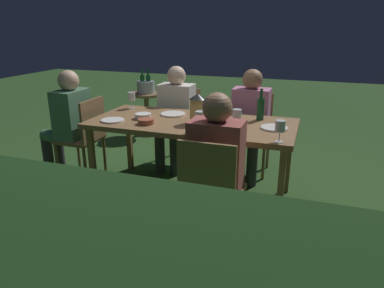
% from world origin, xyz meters
% --- Properties ---
extents(ground_plane, '(16.00, 16.00, 0.00)m').
position_xyz_m(ground_plane, '(0.00, 0.00, 0.00)').
color(ground_plane, '#2D5123').
extents(dining_table, '(1.87, 0.86, 0.74)m').
position_xyz_m(dining_table, '(0.00, 0.00, 0.68)').
color(dining_table, olive).
rests_on(dining_table, ground).
extents(chair_side_right_a, '(0.42, 0.40, 0.87)m').
position_xyz_m(chair_side_right_a, '(-0.42, 0.82, 0.49)').
color(chair_side_right_a, brown).
rests_on(chair_side_right_a, ground).
extents(person_in_rust, '(0.38, 0.47, 1.15)m').
position_xyz_m(person_in_rust, '(-0.42, 0.63, 0.64)').
color(person_in_rust, '#9E4C47').
rests_on(person_in_rust, ground).
extents(chair_side_left_a, '(0.42, 0.40, 0.87)m').
position_xyz_m(chair_side_left_a, '(-0.42, -0.82, 0.49)').
color(chair_side_left_a, brown).
rests_on(chair_side_left_a, ground).
extents(person_in_pink, '(0.38, 0.47, 1.15)m').
position_xyz_m(person_in_pink, '(-0.42, -0.63, 0.64)').
color(person_in_pink, '#C675A3').
rests_on(person_in_pink, ground).
extents(chair_side_left_b, '(0.42, 0.40, 0.87)m').
position_xyz_m(chair_side_left_b, '(0.42, -0.82, 0.49)').
color(chair_side_left_b, brown).
rests_on(chair_side_left_b, ground).
extents(person_in_cream, '(0.38, 0.47, 1.15)m').
position_xyz_m(person_in_cream, '(0.42, -0.63, 0.64)').
color(person_in_cream, white).
rests_on(person_in_cream, ground).
extents(chair_head_far, '(0.40, 0.42, 0.87)m').
position_xyz_m(chair_head_far, '(1.18, 0.00, 0.49)').
color(chair_head_far, brown).
rests_on(chair_head_far, ground).
extents(person_in_green, '(0.48, 0.38, 1.15)m').
position_xyz_m(person_in_green, '(1.38, 0.00, 0.64)').
color(person_in_green, '#4C7A5B').
rests_on(person_in_green, ground).
extents(lantern_centerpiece, '(0.15, 0.15, 0.27)m').
position_xyz_m(lantern_centerpiece, '(-0.06, 0.03, 0.89)').
color(lantern_centerpiece, black).
rests_on(lantern_centerpiece, dining_table).
extents(green_bottle_on_table, '(0.07, 0.07, 0.29)m').
position_xyz_m(green_bottle_on_table, '(-0.58, -0.26, 0.85)').
color(green_bottle_on_table, '#144723').
rests_on(green_bottle_on_table, dining_table).
extents(wine_glass_a, '(0.08, 0.08, 0.17)m').
position_xyz_m(wine_glass_a, '(-0.82, 0.36, 0.86)').
color(wine_glass_a, silver).
rests_on(wine_glass_a, dining_table).
extents(wine_glass_b, '(0.08, 0.08, 0.17)m').
position_xyz_m(wine_glass_b, '(-0.44, 0.11, 0.86)').
color(wine_glass_b, silver).
rests_on(wine_glass_b, dining_table).
extents(wine_glass_c, '(0.08, 0.08, 0.17)m').
position_xyz_m(wine_glass_c, '(-0.17, 0.28, 0.86)').
color(wine_glass_c, silver).
rests_on(wine_glass_c, dining_table).
extents(wine_glass_d, '(0.08, 0.08, 0.17)m').
position_xyz_m(wine_glass_d, '(0.78, -0.30, 0.86)').
color(wine_glass_d, silver).
rests_on(wine_glass_d, dining_table).
extents(wine_glass_e, '(0.08, 0.08, 0.17)m').
position_xyz_m(wine_glass_e, '(-0.28, -0.15, 0.86)').
color(wine_glass_e, silver).
rests_on(wine_glass_e, dining_table).
extents(plate_a, '(0.23, 0.23, 0.01)m').
position_xyz_m(plate_a, '(-0.74, 0.00, 0.75)').
color(plate_a, white).
rests_on(plate_a, dining_table).
extents(plate_b, '(0.24, 0.24, 0.01)m').
position_xyz_m(plate_b, '(0.26, -0.17, 0.75)').
color(plate_b, white).
rests_on(plate_b, dining_table).
extents(plate_c, '(0.21, 0.21, 0.01)m').
position_xyz_m(plate_c, '(0.69, 0.23, 0.75)').
color(plate_c, white).
rests_on(plate_c, dining_table).
extents(bowl_olives, '(0.15, 0.15, 0.05)m').
position_xyz_m(bowl_olives, '(0.36, 0.22, 0.76)').
color(bowl_olives, '#9E5138').
rests_on(bowl_olives, dining_table).
extents(bowl_bread, '(0.15, 0.15, 0.05)m').
position_xyz_m(bowl_bread, '(0.47, 0.06, 0.76)').
color(bowl_bread, silver).
rests_on(bowl_bread, dining_table).
extents(side_table, '(0.51, 0.51, 0.62)m').
position_xyz_m(side_table, '(1.30, -1.70, 0.41)').
color(side_table, brown).
rests_on(side_table, ground).
extents(ice_bucket, '(0.26, 0.26, 0.34)m').
position_xyz_m(ice_bucket, '(1.30, -1.70, 0.73)').
color(ice_bucket, '#B2B7BF').
rests_on(ice_bucket, side_table).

